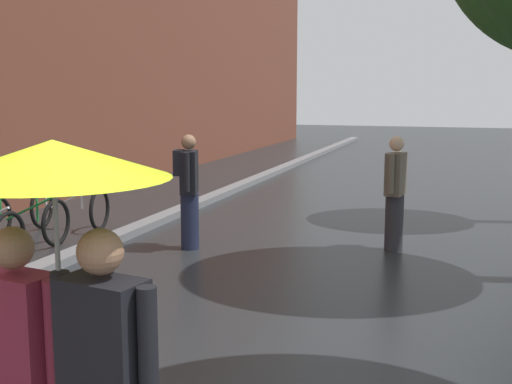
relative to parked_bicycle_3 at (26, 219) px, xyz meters
The scene contains 6 objects.
kerb_strip 4.28m from the parked_bicycle_3, 74.08° to the left, with size 0.30×36.00×0.12m, color slate.
parked_bicycle_3 is the anchor object (origin of this frame).
parked_bicycle_4 1.08m from the parked_bicycle_3, 88.02° to the left, with size 1.16×0.83×0.96m.
couple_under_umbrella 6.99m from the parked_bicycle_3, 50.83° to the right, with size 1.13×1.09×2.04m.
pedestrian_walking_midground 2.52m from the parked_bicycle_3, 11.18° to the left, with size 0.40×0.57×1.65m.
pedestrian_walking_far 5.41m from the parked_bicycle_3, 14.00° to the left, with size 0.28×0.58×1.63m.
Camera 1 is at (1.80, -1.96, 2.26)m, focal length 45.35 mm.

